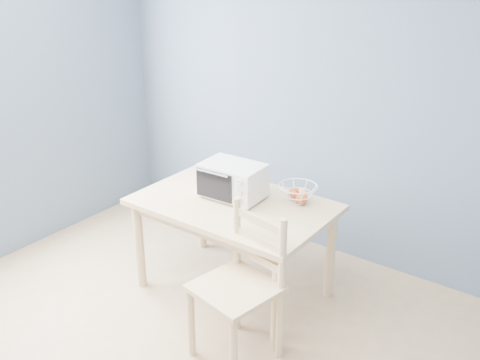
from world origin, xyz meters
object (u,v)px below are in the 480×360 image
Objects in this scene: toaster_oven at (231,180)px; fruit_basket at (298,193)px; dining_table at (233,215)px; dining_chair at (241,288)px.

toaster_oven is 0.50m from fruit_basket.
fruit_basket is at bearing 36.91° from dining_table.
dining_table is 0.26m from toaster_oven.
toaster_oven reaches higher than dining_chair.
dining_chair is (0.46, -0.53, -0.16)m from dining_table.
dining_chair is (0.53, -0.60, -0.40)m from toaster_oven.
dining_table is 1.41× the size of dining_chair.
fruit_basket reaches higher than dining_table.
toaster_oven reaches higher than fruit_basket.
fruit_basket is (0.37, 0.28, 0.17)m from dining_table.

